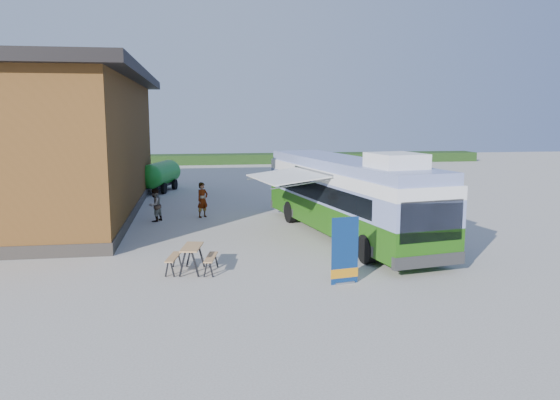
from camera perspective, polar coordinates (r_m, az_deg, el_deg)
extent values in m
plane|color=#BCB7AD|center=(21.45, 0.36, -5.17)|extent=(100.00, 100.00, 0.00)
cube|color=brown|center=(31.40, -22.15, 5.13)|extent=(8.00, 20.00, 7.00)
cube|color=black|center=(31.42, -22.56, 11.96)|extent=(9.60, 21.20, 0.50)
cube|color=#332D28|center=(31.75, -21.80, -0.73)|extent=(8.10, 20.10, 0.50)
cube|color=#264419|center=(59.81, 2.05, 4.40)|extent=(40.00, 3.00, 1.00)
cube|color=#336911|center=(23.66, 6.87, -1.57)|extent=(4.79, 12.81, 1.15)
cube|color=#7D8BC3|center=(23.50, 6.92, 0.94)|extent=(4.79, 12.81, 0.94)
cube|color=black|center=(23.44, 3.51, 0.97)|extent=(1.88, 10.30, 0.73)
cube|color=black|center=(24.54, 9.11, 1.24)|extent=(1.88, 10.30, 0.73)
cube|color=white|center=(23.41, 6.95, 2.65)|extent=(4.79, 12.81, 0.47)
cube|color=#7D8BC3|center=(23.36, 6.98, 3.74)|extent=(4.60, 12.58, 0.42)
cube|color=white|center=(19.85, 12.05, 4.05)|extent=(1.98, 2.15, 0.52)
cube|color=black|center=(18.20, 15.55, -2.16)|extent=(2.33, 0.47, 1.36)
cube|color=#2D2D2D|center=(18.52, 15.29, -6.11)|extent=(2.66, 0.67, 0.42)
cube|color=#2D2D2D|center=(29.34, 1.57, -0.29)|extent=(2.66, 0.67, 0.42)
cylinder|color=black|center=(19.58, 9.08, -5.08)|extent=(0.49, 1.08, 1.05)
cylinder|color=black|center=(20.79, 14.88, -4.45)|extent=(0.49, 1.08, 1.05)
cylinder|color=black|center=(26.59, 1.10, -1.25)|extent=(0.49, 1.08, 1.05)
cylinder|color=black|center=(27.49, 5.75, -0.96)|extent=(0.49, 1.08, 1.05)
cube|color=white|center=(22.95, 0.73, 2.86)|extent=(3.12, 4.32, 0.31)
cube|color=#A5A8AD|center=(23.37, 3.58, 3.39)|extent=(0.90, 4.21, 0.15)
cylinder|color=#A5A8AD|center=(21.40, 2.25, 2.14)|extent=(2.53, 0.50, 0.32)
cylinder|color=#A5A8AD|center=(24.53, -0.60, 3.02)|extent=(2.53, 0.50, 0.32)
cube|color=navy|center=(17.06, 6.79, -5.28)|extent=(0.89, 0.19, 2.12)
cube|color=orange|center=(17.25, 6.75, -7.60)|extent=(0.91, 0.20, 0.30)
cube|color=#A5A8AD|center=(17.34, 6.73, -8.57)|extent=(0.66, 0.29, 0.06)
cylinder|color=#A5A8AD|center=(17.08, 6.78, -5.26)|extent=(0.03, 0.03, 2.12)
cube|color=tan|center=(18.46, -9.20, -4.86)|extent=(0.81, 1.46, 0.05)
cube|color=tan|center=(18.67, -11.09, -5.85)|extent=(0.53, 1.41, 0.04)
cube|color=tan|center=(18.44, -7.23, -5.94)|extent=(0.53, 1.41, 0.04)
cube|color=black|center=(18.07, -10.15, -6.63)|extent=(0.07, 0.07, 0.85)
cube|color=black|center=(17.99, -8.85, -6.66)|extent=(0.07, 0.07, 0.85)
cube|color=black|center=(19.16, -9.46, -5.71)|extent=(0.07, 0.07, 0.85)
cube|color=black|center=(19.08, -8.24, -5.74)|extent=(0.07, 0.07, 0.85)
imported|color=#999999|center=(28.16, -8.09, 0.01)|extent=(0.78, 0.75, 1.80)
imported|color=#999999|center=(27.51, -12.95, -0.52)|extent=(0.96, 1.00, 1.63)
cylinder|color=#178120|center=(38.13, -12.41, 2.69)|extent=(2.59, 3.91, 1.62)
sphere|color=#178120|center=(36.46, -13.39, 2.37)|extent=(1.62, 1.62, 1.62)
sphere|color=#178120|center=(39.81, -11.51, 2.97)|extent=(1.62, 1.62, 1.62)
cube|color=black|center=(38.21, -12.37, 1.62)|extent=(2.13, 3.92, 0.18)
cube|color=black|center=(36.06, -13.65, 1.07)|extent=(0.42, 1.06, 0.09)
cylinder|color=black|center=(37.46, -13.84, 1.21)|extent=(0.42, 0.75, 0.72)
cylinder|color=black|center=(37.01, -12.03, 1.18)|extent=(0.42, 0.75, 0.72)
cylinder|color=black|center=(39.45, -12.68, 1.63)|extent=(0.42, 0.75, 0.72)
cylinder|color=black|center=(39.02, -10.95, 1.61)|extent=(0.42, 0.75, 0.72)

